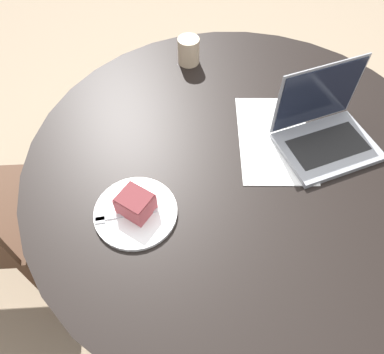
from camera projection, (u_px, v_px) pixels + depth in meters
ground_plane at (226, 254)px, 1.75m from camera, size 12.00×12.00×0.00m
dining_table at (239, 180)px, 1.26m from camera, size 1.36×1.36×0.72m
paper_document at (274, 138)px, 1.21m from camera, size 0.42×0.33×0.00m
plate at (136, 212)px, 1.05m from camera, size 0.23×0.23×0.01m
cake_slice at (135, 203)px, 1.02m from camera, size 0.12×0.12×0.07m
fork at (119, 216)px, 1.03m from camera, size 0.04×0.17×0.00m
coffee_glass at (189, 51)px, 1.40m from camera, size 0.08×0.08×0.10m
laptop at (325, 132)px, 1.17m from camera, size 0.25×0.31×0.24m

